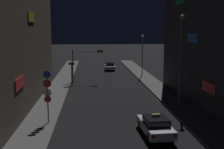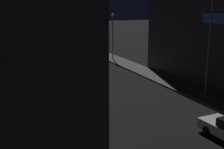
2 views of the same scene
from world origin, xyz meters
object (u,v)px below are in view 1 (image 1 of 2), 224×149
Objects in this scene: traffic_light_left_kerb at (72,68)px; street_lamp_near_block at (181,51)px; street_lamp_far_block at (142,49)px; traffic_light_overhead at (85,58)px; far_car at (110,66)px; sign_pole_left at (47,92)px; taxi at (155,126)px.

street_lamp_near_block is at bearing -48.35° from traffic_light_left_kerb.
traffic_light_overhead is at bearing -152.08° from street_lamp_far_block.
sign_pole_left is (-7.19, -32.19, 1.93)m from far_car.
far_car is at bearing 121.37° from street_lamp_far_block.
street_lamp_near_block is (4.01, 7.17, 4.92)m from taxi.
traffic_light_overhead reaches higher than far_car.
traffic_light_left_kerb is 16.73m from sign_pole_left.
taxi is 27.87m from street_lamp_far_block.
traffic_light_left_kerb is 17.22m from street_lamp_near_block.
far_car is 0.67× the size of street_lamp_far_block.
far_car is 10.07m from street_lamp_far_block.
sign_pole_left is at bearing -116.45° from street_lamp_far_block.
traffic_light_overhead is (-4.51, -12.93, 2.82)m from far_car.
far_car is 0.51× the size of street_lamp_near_block.
traffic_light_overhead is (-5.43, 22.36, 2.81)m from taxi.
traffic_light_left_kerb is (-7.23, 19.81, 1.68)m from taxi.
traffic_light_overhead is 0.54× the size of street_lamp_near_block.
sign_pole_left is at bearing -93.01° from traffic_light_left_kerb.
street_lamp_far_block is (-0.07, 20.16, -1.14)m from street_lamp_near_block.
traffic_light_left_kerb is 0.78× the size of sign_pole_left.
street_lamp_near_block is at bearing 60.78° from taxi.
street_lamp_near_block is at bearing -80.06° from far_car.
traffic_light_overhead is 10.65m from street_lamp_far_block.
sign_pole_left is 0.48× the size of street_lamp_near_block.
street_lamp_far_block reaches higher than sign_pole_left.
taxi is at bearing -119.22° from street_lamp_near_block.
traffic_light_left_kerb is at bearing 86.99° from sign_pole_left.
traffic_light_left_kerb reaches higher than taxi.
taxi is 1.01× the size of far_car.
street_lamp_far_block is (3.94, 27.33, 3.78)m from taxi.
street_lamp_near_block reaches higher than street_lamp_far_block.
traffic_light_overhead reaches higher than taxi.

